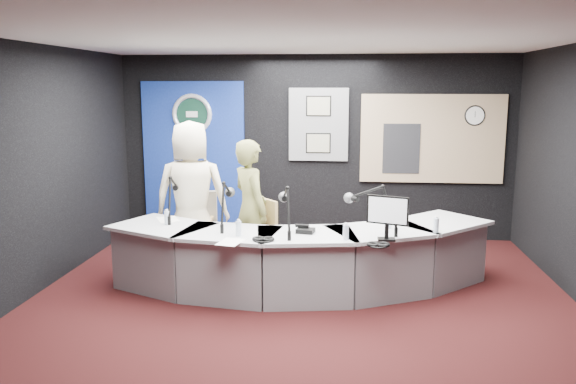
# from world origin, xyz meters

# --- Properties ---
(ground) EXTENTS (6.00, 6.00, 0.00)m
(ground) POSITION_xyz_m (0.00, 0.00, 0.00)
(ground) COLOR black
(ground) RESTS_ON ground
(ceiling) EXTENTS (6.00, 6.00, 0.02)m
(ceiling) POSITION_xyz_m (0.00, 0.00, 2.80)
(ceiling) COLOR silver
(ceiling) RESTS_ON ground
(wall_back) EXTENTS (6.00, 0.02, 2.80)m
(wall_back) POSITION_xyz_m (0.00, 3.00, 1.40)
(wall_back) COLOR black
(wall_back) RESTS_ON ground
(wall_front) EXTENTS (6.00, 0.02, 2.80)m
(wall_front) POSITION_xyz_m (0.00, -3.00, 1.40)
(wall_front) COLOR black
(wall_front) RESTS_ON ground
(wall_left) EXTENTS (0.02, 6.00, 2.80)m
(wall_left) POSITION_xyz_m (-3.00, 0.00, 1.40)
(wall_left) COLOR black
(wall_left) RESTS_ON ground
(broadcast_desk) EXTENTS (4.50, 1.90, 0.75)m
(broadcast_desk) POSITION_xyz_m (-0.05, 0.55, 0.38)
(broadcast_desk) COLOR #B1B2B5
(broadcast_desk) RESTS_ON ground
(backdrop_panel) EXTENTS (1.60, 0.05, 2.30)m
(backdrop_panel) POSITION_xyz_m (-1.90, 2.97, 1.25)
(backdrop_panel) COLOR navy
(backdrop_panel) RESTS_ON wall_back
(agency_seal) EXTENTS (0.63, 0.07, 0.63)m
(agency_seal) POSITION_xyz_m (-1.90, 2.93, 1.90)
(agency_seal) COLOR silver
(agency_seal) RESTS_ON backdrop_panel
(seal_center) EXTENTS (0.48, 0.01, 0.48)m
(seal_center) POSITION_xyz_m (-1.90, 2.94, 1.90)
(seal_center) COLOR #0D2F22
(seal_center) RESTS_ON backdrop_panel
(pinboard) EXTENTS (0.90, 0.04, 1.10)m
(pinboard) POSITION_xyz_m (0.05, 2.97, 1.75)
(pinboard) COLOR slate
(pinboard) RESTS_ON wall_back
(framed_photo_upper) EXTENTS (0.34, 0.02, 0.27)m
(framed_photo_upper) POSITION_xyz_m (0.05, 2.94, 2.03)
(framed_photo_upper) COLOR gray
(framed_photo_upper) RESTS_ON pinboard
(framed_photo_lower) EXTENTS (0.34, 0.02, 0.27)m
(framed_photo_lower) POSITION_xyz_m (0.05, 2.94, 1.47)
(framed_photo_lower) COLOR gray
(framed_photo_lower) RESTS_ON pinboard
(booth_window_frame) EXTENTS (2.12, 0.06, 1.32)m
(booth_window_frame) POSITION_xyz_m (1.75, 2.97, 1.55)
(booth_window_frame) COLOR tan
(booth_window_frame) RESTS_ON wall_back
(booth_glow) EXTENTS (2.00, 0.02, 1.20)m
(booth_glow) POSITION_xyz_m (1.75, 2.96, 1.55)
(booth_glow) COLOR #D7BF87
(booth_glow) RESTS_ON booth_window_frame
(equipment_rack) EXTENTS (0.55, 0.02, 0.75)m
(equipment_rack) POSITION_xyz_m (1.30, 2.94, 1.40)
(equipment_rack) COLOR black
(equipment_rack) RESTS_ON booth_window_frame
(wall_clock) EXTENTS (0.28, 0.01, 0.28)m
(wall_clock) POSITION_xyz_m (2.35, 2.94, 1.90)
(wall_clock) COLOR white
(wall_clock) RESTS_ON booth_window_frame
(armchair_left) EXTENTS (0.65, 0.65, 1.04)m
(armchair_left) POSITION_xyz_m (-1.47, 1.21, 0.52)
(armchair_left) COLOR #A8874C
(armchair_left) RESTS_ON ground
(armchair_right) EXTENTS (0.78, 0.78, 0.99)m
(armchair_right) POSITION_xyz_m (-0.67, 0.94, 0.49)
(armchair_right) COLOR #A8874C
(armchair_right) RESTS_ON ground
(draped_jacket) EXTENTS (0.51, 0.16, 0.70)m
(draped_jacket) POSITION_xyz_m (-1.46, 1.45, 0.62)
(draped_jacket) COLOR slate
(draped_jacket) RESTS_ON armchair_left
(person_man) EXTENTS (1.00, 0.72, 1.91)m
(person_man) POSITION_xyz_m (-1.47, 1.21, 0.95)
(person_man) COLOR beige
(person_man) RESTS_ON ground
(person_woman) EXTENTS (0.69, 0.74, 1.70)m
(person_woman) POSITION_xyz_m (-0.67, 0.94, 0.85)
(person_woman) COLOR olive
(person_woman) RESTS_ON ground
(computer_monitor) EXTENTS (0.44, 0.18, 0.32)m
(computer_monitor) POSITION_xyz_m (0.90, 0.04, 1.07)
(computer_monitor) COLOR black
(computer_monitor) RESTS_ON broadcast_desk
(desk_phone) EXTENTS (0.21, 0.18, 0.05)m
(desk_phone) POSITION_xyz_m (0.05, 0.26, 0.78)
(desk_phone) COLOR black
(desk_phone) RESTS_ON broadcast_desk
(headphones_near) EXTENTS (0.22, 0.22, 0.04)m
(headphones_near) POSITION_xyz_m (0.81, -0.20, 0.77)
(headphones_near) COLOR black
(headphones_near) RESTS_ON broadcast_desk
(headphones_far) EXTENTS (0.23, 0.23, 0.04)m
(headphones_far) POSITION_xyz_m (-0.37, -0.11, 0.77)
(headphones_far) COLOR black
(headphones_far) RESTS_ON broadcast_desk
(paper_stack) EXTENTS (0.35, 0.39, 0.00)m
(paper_stack) POSITION_xyz_m (-1.64, 0.74, 0.75)
(paper_stack) COLOR white
(paper_stack) RESTS_ON broadcast_desk
(notepad) EXTENTS (0.27, 0.34, 0.00)m
(notepad) POSITION_xyz_m (-0.69, -0.20, 0.75)
(notepad) COLOR white
(notepad) RESTS_ON broadcast_desk
(boom_mic_a) EXTENTS (0.20, 0.73, 0.60)m
(boom_mic_a) POSITION_xyz_m (-1.58, 0.78, 1.05)
(boom_mic_a) COLOR black
(boom_mic_a) RESTS_ON broadcast_desk
(boom_mic_b) EXTENTS (0.16, 0.74, 0.60)m
(boom_mic_b) POSITION_xyz_m (-0.87, 0.46, 1.05)
(boom_mic_b) COLOR black
(boom_mic_b) RESTS_ON broadcast_desk
(boom_mic_c) EXTENTS (0.24, 0.73, 0.60)m
(boom_mic_c) POSITION_xyz_m (-0.16, 0.23, 1.05)
(boom_mic_c) COLOR black
(boom_mic_c) RESTS_ON broadcast_desk
(boom_mic_d) EXTENTS (0.62, 0.49, 0.60)m
(boom_mic_d) POSITION_xyz_m (0.76, 0.37, 1.05)
(boom_mic_d) COLOR black
(boom_mic_d) RESTS_ON broadcast_desk
(water_bottles) EXTENTS (3.10, 0.62, 0.18)m
(water_bottles) POSITION_xyz_m (-0.06, 0.29, 0.84)
(water_bottles) COLOR silver
(water_bottles) RESTS_ON broadcast_desk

